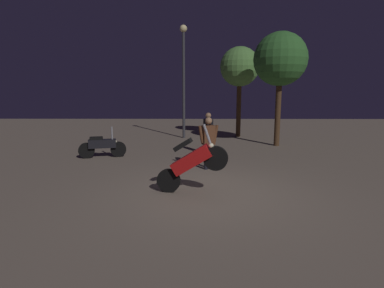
{
  "coord_description": "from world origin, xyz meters",
  "views": [
    {
      "loc": [
        -0.34,
        -6.85,
        2.34
      ],
      "look_at": [
        -0.42,
        1.02,
        1.0
      ],
      "focal_mm": 28.8,
      "sensor_mm": 36.0,
      "label": 1
    }
  ],
  "objects_px": {
    "person_bystander_far": "(208,130)",
    "streetlamp_near": "(184,69)",
    "person_rider_beside": "(208,139)",
    "motorcycle_black_parked_left": "(102,146)",
    "motorcycle_red_foreground": "(191,162)"
  },
  "relations": [
    {
      "from": "motorcycle_black_parked_left",
      "to": "person_rider_beside",
      "type": "xyz_separation_m",
      "value": [
        3.72,
        -1.64,
        0.5
      ]
    },
    {
      "from": "person_bystander_far",
      "to": "streetlamp_near",
      "type": "height_order",
      "value": "streetlamp_near"
    },
    {
      "from": "motorcycle_black_parked_left",
      "to": "person_bystander_far",
      "type": "xyz_separation_m",
      "value": [
        3.81,
        0.66,
        0.49
      ]
    },
    {
      "from": "motorcycle_red_foreground",
      "to": "motorcycle_black_parked_left",
      "type": "relative_size",
      "value": 1.01
    },
    {
      "from": "motorcycle_red_foreground",
      "to": "motorcycle_black_parked_left",
      "type": "distance_m",
      "value": 5.11
    },
    {
      "from": "motorcycle_red_foreground",
      "to": "person_bystander_far",
      "type": "relative_size",
      "value": 1.05
    },
    {
      "from": "motorcycle_red_foreground",
      "to": "person_rider_beside",
      "type": "xyz_separation_m",
      "value": [
        0.49,
        2.3,
        0.2
      ]
    },
    {
      "from": "person_bystander_far",
      "to": "streetlamp_near",
      "type": "bearing_deg",
      "value": -99.31
    },
    {
      "from": "person_rider_beside",
      "to": "motorcycle_black_parked_left",
      "type": "bearing_deg",
      "value": 44.45
    },
    {
      "from": "person_rider_beside",
      "to": "streetlamp_near",
      "type": "xyz_separation_m",
      "value": [
        -0.97,
        6.47,
        2.53
      ]
    },
    {
      "from": "motorcycle_black_parked_left",
      "to": "streetlamp_near",
      "type": "distance_m",
      "value": 6.34
    },
    {
      "from": "person_bystander_far",
      "to": "streetlamp_near",
      "type": "distance_m",
      "value": 5.01
    },
    {
      "from": "motorcycle_black_parked_left",
      "to": "streetlamp_near",
      "type": "height_order",
      "value": "streetlamp_near"
    },
    {
      "from": "motorcycle_black_parked_left",
      "to": "person_rider_beside",
      "type": "height_order",
      "value": "person_rider_beside"
    },
    {
      "from": "motorcycle_red_foreground",
      "to": "streetlamp_near",
      "type": "height_order",
      "value": "streetlamp_near"
    }
  ]
}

